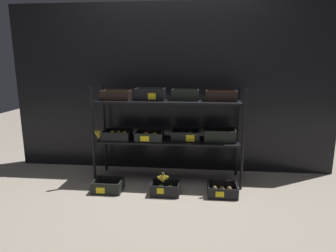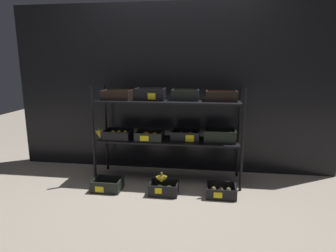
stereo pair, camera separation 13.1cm
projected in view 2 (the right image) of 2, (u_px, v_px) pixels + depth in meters
name	position (u px, v px, depth m)	size (l,w,h in m)	color
ground_plane	(168.00, 179.00, 3.51)	(10.00, 10.00, 0.00)	gray
storefront_wall	(173.00, 89.00, 3.69)	(4.05, 0.12, 2.07)	black
display_rack	(169.00, 120.00, 3.36)	(1.77, 0.45, 1.11)	black
crate_ground_plum	(108.00, 186.00, 3.20)	(0.31, 0.24, 0.13)	black
crate_ground_apple_green	(164.00, 189.00, 3.11)	(0.30, 0.22, 0.13)	black
crate_ground_kiwi	(221.00, 192.00, 3.06)	(0.31, 0.25, 0.12)	black
banana_bunch_loose	(162.00, 178.00, 3.08)	(0.14, 0.05, 0.11)	brown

